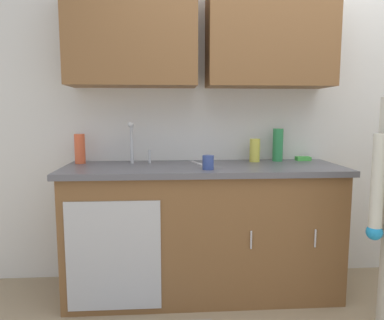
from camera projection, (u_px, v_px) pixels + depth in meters
The scene contains 10 objects.
kitchen_wall_with_uppers at pixel (252, 92), 2.84m from camera, with size 4.80×0.44×2.70m.
counter_cabinet at pixel (202, 232), 2.65m from camera, with size 1.90×0.62×0.90m.
countertop at pixel (203, 168), 2.59m from camera, with size 1.96×0.66×0.04m, color #595960.
sink at pixel (136, 168), 2.57m from camera, with size 0.50×0.36×0.35m.
bottle_cleaner_spray at pixel (278, 145), 2.82m from camera, with size 0.08×0.08×0.25m, color #2D8C4C.
bottle_dish_liquid at pixel (80, 149), 2.68m from camera, with size 0.08×0.08×0.22m, color #E05933.
bottle_soap at pixel (255, 150), 2.78m from camera, with size 0.08×0.08×0.18m, color #D8D14C.
cup_by_sink at pixel (208, 162), 2.41m from camera, with size 0.08×0.08×0.09m, color #33478C.
knife_on_counter at pixel (197, 163), 2.70m from camera, with size 0.24×0.02×0.01m, color silver.
sponge at pixel (303, 159), 2.86m from camera, with size 0.11×0.07×0.03m, color #4CBF4C.
Camera 1 is at (-0.80, -1.85, 1.31)m, focal length 34.07 mm.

